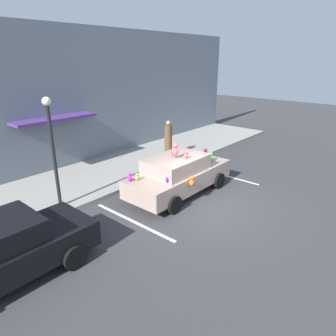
% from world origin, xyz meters
% --- Properties ---
extents(ground_plane, '(60.00, 60.00, 0.00)m').
position_xyz_m(ground_plane, '(0.00, 0.00, 0.00)').
color(ground_plane, '#38383A').
extents(sidewalk, '(24.00, 4.00, 0.15)m').
position_xyz_m(sidewalk, '(0.00, 5.00, 0.07)').
color(sidewalk, gray).
rests_on(sidewalk, ground).
extents(storefront_building, '(24.00, 1.25, 6.40)m').
position_xyz_m(storefront_building, '(-0.02, 7.14, 3.19)').
color(storefront_building, slate).
rests_on(storefront_building, ground).
extents(parking_stripe_front, '(0.12, 3.60, 0.01)m').
position_xyz_m(parking_stripe_front, '(3.12, 1.00, 0.00)').
color(parking_stripe_front, silver).
rests_on(parking_stripe_front, ground).
extents(parking_stripe_rear, '(0.12, 3.60, 0.01)m').
position_xyz_m(parking_stripe_rear, '(-2.38, 1.00, 0.00)').
color(parking_stripe_rear, silver).
rests_on(parking_stripe_rear, ground).
extents(plush_covered_car, '(4.56, 2.06, 2.12)m').
position_xyz_m(plush_covered_car, '(0.27, 1.22, 0.80)').
color(plush_covered_car, tan).
rests_on(plush_covered_car, ground).
extents(teddy_bear_on_sidewalk, '(0.31, 0.26, 0.59)m').
position_xyz_m(teddy_bear_on_sidewalk, '(3.32, 3.98, 0.42)').
color(teddy_bear_on_sidewalk, beige).
rests_on(teddy_bear_on_sidewalk, sidewalk).
extents(street_lamp_post, '(0.28, 0.28, 3.73)m').
position_xyz_m(street_lamp_post, '(-3.47, 3.50, 2.45)').
color(street_lamp_post, black).
rests_on(street_lamp_post, sidewalk).
extents(pedestrian_near_shopfront, '(0.38, 0.38, 1.89)m').
position_xyz_m(pedestrian_near_shopfront, '(3.17, 4.26, 1.03)').
color(pedestrian_near_shopfront, brown).
rests_on(pedestrian_near_shopfront, sidewalk).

